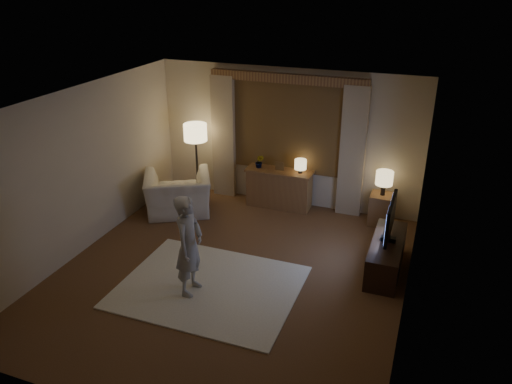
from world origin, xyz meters
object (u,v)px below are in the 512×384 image
at_px(tv_stand, 386,255).
at_px(person, 189,245).
at_px(sideboard, 279,189).
at_px(armchair, 178,194).
at_px(side_table, 381,209).

xyz_separation_m(tv_stand, person, (-2.48, -1.54, 0.50)).
bearing_deg(person, tv_stand, -59.95).
height_order(sideboard, tv_stand, sideboard).
xyz_separation_m(sideboard, armchair, (-1.66, -0.93, 0.03)).
bearing_deg(side_table, tv_stand, -79.34).
distance_m(tv_stand, person, 2.96).
height_order(tv_stand, person, person).
height_order(armchair, person, person).
relative_size(sideboard, side_table, 2.14).
xyz_separation_m(armchair, person, (1.38, -2.16, 0.37)).
relative_size(sideboard, person, 0.82).
bearing_deg(sideboard, side_table, -1.49).
distance_m(sideboard, armchair, 1.91).
xyz_separation_m(armchair, tv_stand, (3.87, -0.63, -0.13)).
height_order(sideboard, person, person).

